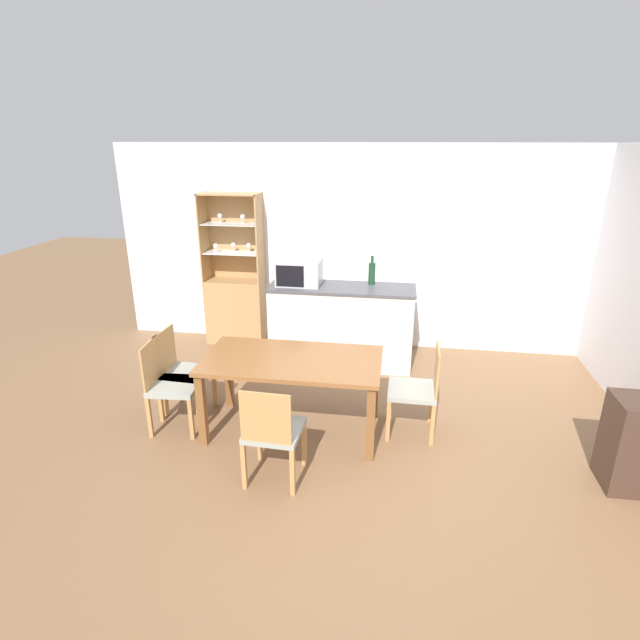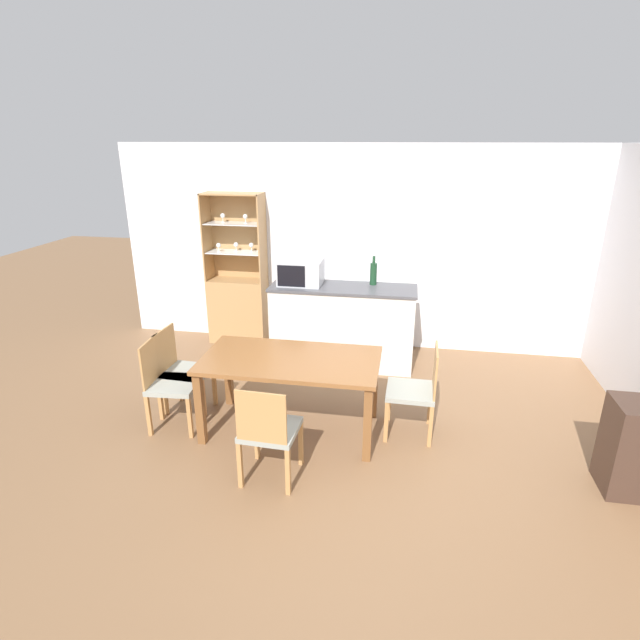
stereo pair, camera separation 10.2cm
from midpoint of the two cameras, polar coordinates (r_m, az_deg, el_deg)
name	(u,v)px [view 2 (the right image)]	position (r m, az deg, el deg)	size (l,w,h in m)	color
ground_plane	(356,460)	(4.46, 4.81, -15.66)	(18.00, 18.00, 0.00)	brown
wall_back	(381,250)	(6.38, 7.42, 7.95)	(6.80, 0.06, 2.55)	silver
kitchen_counter	(342,326)	(5.97, 3.07, -0.65)	(1.71, 0.56, 0.97)	silver
display_cabinet	(238,299)	(6.71, -8.89, 2.36)	(0.76, 0.35, 1.96)	tan
dining_table	(290,368)	(4.55, -2.76, -5.49)	(1.60, 0.85, 0.73)	brown
dining_chair_side_left_far	(182,371)	(5.09, -14.98, -5.66)	(0.45, 0.45, 0.87)	#999E93
dining_chair_side_right_far	(415,390)	(4.66, 11.48, -7.87)	(0.44, 0.44, 0.87)	#999E93
dining_chair_side_left_near	(170,383)	(4.88, -16.23, -6.94)	(0.46, 0.46, 0.87)	#999E93
dining_chair_head_near	(269,431)	(4.01, -5.15, -12.52)	(0.45, 0.45, 0.87)	#999E93
microwave	(301,272)	(5.89, -1.72, 5.50)	(0.50, 0.40, 0.29)	#B7BABF
wine_bottle	(373,273)	(5.90, 6.62, 5.34)	(0.08, 0.08, 0.34)	#193D23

